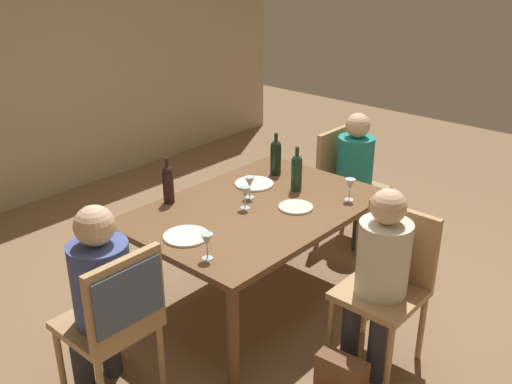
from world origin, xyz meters
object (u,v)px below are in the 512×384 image
object	(u,v)px
wine_bottle_tall_green	(297,172)
wine_glass_far	(245,193)
wine_glass_centre	(207,241)
dinner_plate_guest_left	(296,207)
handbag	(341,375)
wine_bottle_dark_red	(276,156)
dining_table	(256,217)
chair_left_end	(118,311)
dinner_plate_host	(254,184)
person_woman_host	(100,290)
person_man_bearded	(357,170)
wine_bottle_short_olive	(168,183)
wine_glass_near_right	(250,183)
wine_glass_near_left	(350,185)
chair_right_end	(345,178)
dinner_plate_guest_right	(186,236)
person_man_guest	(380,268)
chair_near	(389,277)

from	to	relation	value
wine_bottle_tall_green	wine_glass_far	xyz separation A→B (m)	(-0.45, 0.07, -0.03)
wine_glass_centre	dinner_plate_guest_left	size ratio (longest dim) A/B	0.67
handbag	wine_glass_far	bearing A→B (deg)	73.68
wine_bottle_dark_red	wine_glass_centre	world-z (taller)	wine_bottle_dark_red
dining_table	chair_left_end	distance (m)	1.19
wine_bottle_tall_green	handbag	xyz separation A→B (m)	(-0.73, -0.90, -0.75)
dinner_plate_host	dinner_plate_guest_left	xyz separation A→B (m)	(-0.12, -0.46, 0.00)
person_woman_host	person_man_bearded	size ratio (longest dim) A/B	1.04
wine_bottle_short_olive	wine_glass_near_right	distance (m)	0.53
wine_glass_far	dinner_plate_guest_left	distance (m)	0.34
dinner_plate_host	wine_glass_near_left	bearing A→B (deg)	-71.28
dining_table	wine_bottle_tall_green	xyz separation A→B (m)	(0.38, -0.03, 0.21)
chair_right_end	person_man_bearded	size ratio (longest dim) A/B	0.84
chair_left_end	dinner_plate_guest_right	bearing A→B (deg)	13.70
person_man_bearded	wine_bottle_short_olive	size ratio (longest dim) A/B	3.56
chair_left_end	wine_bottle_dark_red	world-z (taller)	wine_bottle_dark_red
person_woman_host	handbag	distance (m)	1.38
dinner_plate_guest_right	dining_table	bearing A→B (deg)	-2.11
person_man_guest	wine_glass_far	distance (m)	0.98
wine_bottle_dark_red	wine_bottle_short_olive	xyz separation A→B (m)	(-0.84, 0.20, 0.00)
dining_table	person_man_guest	size ratio (longest dim) A/B	1.45
chair_left_end	dinner_plate_guest_right	distance (m)	0.63
person_man_bearded	wine_glass_near_right	world-z (taller)	person_man_bearded
person_woman_host	wine_bottle_tall_green	distance (m)	1.57
chair_left_end	chair_near	distance (m)	1.50
wine_glass_far	wine_glass_near_right	bearing A→B (deg)	31.75
chair_left_end	handbag	distance (m)	1.26
wine_bottle_short_olive	dinner_plate_host	xyz separation A→B (m)	(0.59, -0.22, -0.13)
wine_bottle_tall_green	wine_glass_near_left	distance (m)	0.38
chair_right_end	wine_glass_near_left	size ratio (longest dim) A/B	6.17
wine_glass_near_left	dinner_plate_host	distance (m)	0.69
dining_table	chair_near	size ratio (longest dim) A/B	1.74
dinner_plate_host	wine_glass_near_right	bearing A→B (deg)	-146.00
chair_near	dinner_plate_host	bearing A→B (deg)	-8.45
chair_right_end	wine_bottle_dark_red	size ratio (longest dim) A/B	2.95
person_woman_host	wine_bottle_short_olive	distance (m)	0.98
dining_table	wine_glass_near_left	bearing A→B (deg)	-39.47
person_woman_host	dinner_plate_host	xyz separation A→B (m)	(1.44, 0.22, 0.07)
person_man_guest	chair_near	bearing A→B (deg)	-90.00
person_man_guest	dinner_plate_host	world-z (taller)	person_man_guest
dinner_plate_host	wine_glass_far	bearing A→B (deg)	-146.96
dining_table	wine_glass_centre	xyz separation A→B (m)	(-0.67, -0.25, 0.18)
wine_bottle_short_olive	handbag	xyz separation A→B (m)	(-0.02, -1.40, -0.75)
wine_bottle_short_olive	handbag	size ratio (longest dim) A/B	1.09
wine_bottle_tall_green	wine_glass_centre	distance (m)	1.07
chair_near	person_man_bearded	world-z (taller)	person_man_bearded
wine_bottle_tall_green	chair_right_end	bearing A→B (deg)	8.51
dinner_plate_host	chair_right_end	bearing A→B (deg)	-9.90
person_man_bearded	wine_bottle_dark_red	bearing A→B (deg)	-23.43
chair_near	wine_glass_far	distance (m)	1.02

